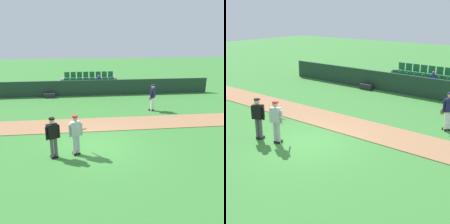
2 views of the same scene
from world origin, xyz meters
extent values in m
plane|color=#387A33|center=(0.00, 0.00, 0.00)|extent=(80.00, 80.00, 0.00)
cube|color=#9E704C|center=(0.00, 2.72, 0.01)|extent=(28.00, 2.11, 0.03)
cube|color=#1E3828|center=(0.00, 9.59, 0.63)|extent=(20.00, 0.16, 1.25)
cube|color=slate|center=(0.00, 11.04, 0.15)|extent=(5.00, 2.10, 0.30)
cube|color=slate|center=(0.00, 10.61, 0.50)|extent=(4.90, 0.85, 0.40)
cube|color=#1E6B38|center=(-1.93, 10.51, 0.75)|extent=(0.44, 0.40, 0.08)
cube|color=#1E6B38|center=(-1.93, 10.73, 1.00)|extent=(0.44, 0.08, 0.50)
cube|color=#1E6B38|center=(-1.38, 10.51, 0.75)|extent=(0.44, 0.40, 0.08)
cube|color=#1E6B38|center=(-1.38, 10.73, 1.00)|extent=(0.44, 0.08, 0.50)
cube|color=#1E6B38|center=(-0.83, 10.51, 0.75)|extent=(0.44, 0.40, 0.08)
cube|color=#1E6B38|center=(-0.83, 10.73, 1.00)|extent=(0.44, 0.08, 0.50)
cube|color=#1E6B38|center=(-0.27, 10.51, 0.75)|extent=(0.44, 0.40, 0.08)
cube|color=#1E6B38|center=(-0.27, 10.73, 1.00)|extent=(0.44, 0.08, 0.50)
cube|color=#1E6B38|center=(0.27, 10.51, 0.75)|extent=(0.44, 0.40, 0.08)
cube|color=#1E6B38|center=(0.27, 10.73, 1.00)|extent=(0.44, 0.08, 0.50)
cube|color=#1E6B38|center=(0.83, 10.51, 0.75)|extent=(0.44, 0.40, 0.08)
cube|color=#1E6B38|center=(0.83, 10.73, 1.00)|extent=(0.44, 0.08, 0.50)
cube|color=#263F99|center=(0.83, 10.56, 1.05)|extent=(0.32, 0.22, 0.52)
sphere|color=brown|center=(0.83, 10.56, 1.40)|extent=(0.20, 0.20, 0.20)
cube|color=#1E6B38|center=(1.38, 10.51, 0.75)|extent=(0.44, 0.40, 0.08)
cube|color=#1E6B38|center=(1.38, 10.73, 1.00)|extent=(0.44, 0.08, 0.50)
cube|color=#1E6B38|center=(1.92, 10.51, 0.75)|extent=(0.44, 0.40, 0.08)
cube|color=#1E6B38|center=(1.92, 10.73, 1.00)|extent=(0.44, 0.08, 0.50)
cube|color=slate|center=(0.00, 11.46, 0.90)|extent=(4.90, 0.85, 0.40)
cube|color=#1E6B38|center=(-1.93, 11.36, 1.15)|extent=(0.44, 0.40, 0.08)
cube|color=#1E6B38|center=(-1.93, 11.58, 1.40)|extent=(0.44, 0.08, 0.50)
cube|color=#1E6B38|center=(-1.38, 11.36, 1.15)|extent=(0.44, 0.40, 0.08)
cube|color=#1E6B38|center=(-1.38, 11.58, 1.40)|extent=(0.44, 0.08, 0.50)
cube|color=#1E6B38|center=(-0.83, 11.36, 1.15)|extent=(0.44, 0.40, 0.08)
cube|color=#1E6B38|center=(-0.83, 11.58, 1.40)|extent=(0.44, 0.08, 0.50)
cube|color=#1E6B38|center=(-0.27, 11.36, 1.15)|extent=(0.44, 0.40, 0.08)
cube|color=#1E6B38|center=(-0.27, 11.58, 1.40)|extent=(0.44, 0.08, 0.50)
cube|color=#1E6B38|center=(0.27, 11.36, 1.15)|extent=(0.44, 0.40, 0.08)
cube|color=#1E6B38|center=(0.27, 11.58, 1.40)|extent=(0.44, 0.08, 0.50)
cube|color=#1E6B38|center=(0.83, 11.36, 1.15)|extent=(0.44, 0.40, 0.08)
cube|color=#1E6B38|center=(0.83, 11.58, 1.40)|extent=(0.44, 0.08, 0.50)
cube|color=#1E6B38|center=(1.38, 11.36, 1.15)|extent=(0.44, 0.40, 0.08)
cube|color=#1E6B38|center=(1.38, 11.58, 1.40)|extent=(0.44, 0.08, 0.50)
cube|color=#1E6B38|center=(1.92, 11.36, 1.15)|extent=(0.44, 0.40, 0.08)
cube|color=#1E6B38|center=(1.92, 11.58, 1.40)|extent=(0.44, 0.08, 0.50)
cylinder|color=#B2B2B2|center=(-0.95, -0.80, 0.45)|extent=(0.14, 0.14, 0.90)
cylinder|color=#B2B2B2|center=(-0.80, -0.75, 0.45)|extent=(0.14, 0.14, 0.90)
cube|color=black|center=(-0.97, -0.74, 0.05)|extent=(0.19, 0.28, 0.10)
cube|color=black|center=(-0.82, -0.69, 0.05)|extent=(0.19, 0.28, 0.10)
cube|color=#B2B2B2|center=(-0.87, -0.78, 1.20)|extent=(0.45, 0.33, 0.60)
cylinder|color=#B2B2B2|center=(-1.11, -0.85, 1.15)|extent=(0.09, 0.09, 0.55)
cylinder|color=#B2B2B2|center=(-0.64, -0.70, 1.15)|extent=(0.09, 0.09, 0.55)
sphere|color=tan|center=(-0.87, -0.78, 1.63)|extent=(0.22, 0.22, 0.22)
cylinder|color=#B21919|center=(-0.87, -0.78, 1.73)|extent=(0.23, 0.23, 0.06)
cube|color=#B21919|center=(-0.90, -0.68, 1.70)|extent=(0.21, 0.17, 0.02)
cylinder|color=tan|center=(-0.67, -0.60, 1.05)|extent=(0.51, 0.69, 0.41)
cylinder|color=#4C4C4C|center=(-1.85, -0.99, 0.45)|extent=(0.14, 0.14, 0.90)
cylinder|color=#4C4C4C|center=(-1.70, -0.93, 0.45)|extent=(0.14, 0.14, 0.90)
cube|color=black|center=(-1.87, -0.93, 0.05)|extent=(0.21, 0.29, 0.10)
cube|color=black|center=(-1.73, -0.87, 0.05)|extent=(0.21, 0.29, 0.10)
cube|color=black|center=(-1.78, -0.96, 1.20)|extent=(0.45, 0.36, 0.60)
cylinder|color=black|center=(-2.01, -1.05, 1.15)|extent=(0.09, 0.09, 0.55)
cylinder|color=black|center=(-1.55, -0.86, 1.15)|extent=(0.09, 0.09, 0.55)
sphere|color=tan|center=(-1.78, -0.96, 1.63)|extent=(0.22, 0.22, 0.22)
cylinder|color=black|center=(-1.78, -0.96, 1.73)|extent=(0.23, 0.23, 0.06)
cube|color=black|center=(-1.82, -0.86, 1.70)|extent=(0.21, 0.18, 0.02)
cube|color=black|center=(-1.83, -0.84, 1.20)|extent=(0.44, 0.25, 0.56)
cylinder|color=white|center=(3.91, 4.83, 0.45)|extent=(0.14, 0.14, 0.90)
cylinder|color=white|center=(4.02, 4.95, 0.45)|extent=(0.14, 0.14, 0.90)
cube|color=black|center=(3.87, 4.87, 0.05)|extent=(0.28, 0.26, 0.10)
cube|color=black|center=(3.97, 4.99, 0.05)|extent=(0.28, 0.26, 0.10)
cube|color=#191E47|center=(3.96, 4.89, 1.20)|extent=(0.43, 0.45, 0.60)
cylinder|color=#191E47|center=(3.80, 4.70, 1.15)|extent=(0.09, 0.09, 0.55)
cylinder|color=#191E47|center=(4.13, 5.08, 1.15)|extent=(0.09, 0.09, 0.55)
sphere|color=tan|center=(3.96, 4.89, 1.63)|extent=(0.22, 0.22, 0.22)
cylinder|color=#191E4C|center=(3.96, 4.89, 1.73)|extent=(0.23, 0.23, 0.06)
cube|color=#191E4C|center=(3.89, 4.95, 1.70)|extent=(0.21, 0.21, 0.02)
ellipsoid|color=brown|center=(3.75, 4.71, 0.90)|extent=(0.22, 0.23, 0.28)
cube|color=#232328|center=(-3.22, 9.14, 0.18)|extent=(0.90, 0.36, 0.36)
camera|label=1|loc=(-0.47, -10.24, 4.95)|focal=39.36mm
camera|label=2|loc=(8.64, -8.71, 5.20)|focal=51.96mm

